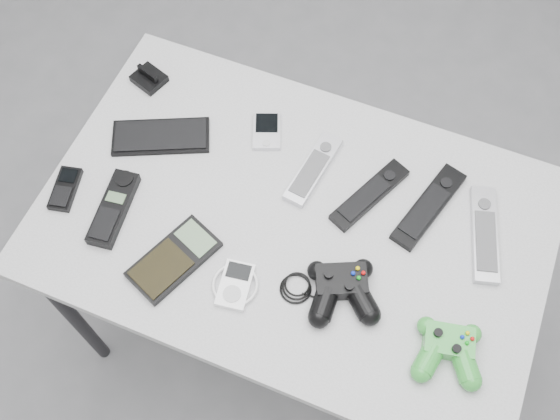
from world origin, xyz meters
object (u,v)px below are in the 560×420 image
at_px(remote_black_b, 429,206).
at_px(controller_black, 342,288).
at_px(desk, 293,232).
at_px(remote_black_a, 370,194).
at_px(remote_silver_a, 313,168).
at_px(pda, 267,131).
at_px(mobile_phone, 65,189).
at_px(calculator, 174,259).
at_px(pda_keyboard, 161,136).
at_px(controller_green, 448,348).
at_px(remote_silver_b, 485,234).
at_px(mp3_player, 235,285).
at_px(cordless_handset, 114,208).

height_order(remote_black_b, controller_black, controller_black).
height_order(desk, remote_black_a, remote_black_a).
bearing_deg(remote_silver_a, pda, 165.14).
height_order(pda, controller_black, controller_black).
distance_m(remote_black_a, mobile_phone, 0.67).
xyz_separation_m(remote_black_b, calculator, (-0.46, -0.32, -0.00)).
relative_size(pda, remote_silver_a, 0.50).
bearing_deg(pda_keyboard, controller_green, -42.63).
height_order(calculator, controller_green, controller_green).
bearing_deg(mobile_phone, remote_black_a, 7.72).
bearing_deg(pda, remote_silver_b, -29.19).
xyz_separation_m(pda, remote_black_b, (0.40, -0.05, 0.00)).
distance_m(remote_silver_a, calculator, 0.37).
bearing_deg(calculator, remote_black_a, 64.40).
relative_size(desk, pda_keyboard, 4.89).
bearing_deg(remote_black_a, pda, -170.24).
xyz_separation_m(desk, controller_green, (0.38, -0.16, 0.09)).
height_order(pda_keyboard, pda, pda).
xyz_separation_m(pda_keyboard, pda, (0.22, 0.10, 0.00)).
bearing_deg(calculator, mobile_phone, -169.43).
bearing_deg(mp3_player, calculator, 169.64).
height_order(remote_silver_a, mobile_phone, remote_silver_a).
distance_m(remote_black_a, remote_black_b, 0.13).
bearing_deg(calculator, pda_keyboard, 144.11).
height_order(remote_silver_b, mp3_player, remote_silver_b).
distance_m(pda, calculator, 0.38).
relative_size(pda_keyboard, mp3_player, 2.19).
height_order(remote_black_a, mobile_phone, remote_black_a).
xyz_separation_m(remote_silver_a, controller_green, (0.39, -0.29, 0.01)).
bearing_deg(pda, pda_keyboard, -176.33).
relative_size(cordless_handset, mp3_player, 1.77).
bearing_deg(cordless_handset, remote_black_b, 15.29).
distance_m(remote_silver_a, remote_black_b, 0.27).
bearing_deg(mp3_player, pda_keyboard, 130.03).
xyz_separation_m(pda_keyboard, calculator, (0.17, -0.27, 0.00)).
relative_size(desk, controller_green, 7.54).
height_order(controller_black, controller_green, controller_black).
bearing_deg(mp3_player, controller_black, 10.07).
relative_size(remote_silver_b, calculator, 1.17).
distance_m(calculator, mp3_player, 0.14).
height_order(remote_black_b, calculator, remote_black_b).
bearing_deg(remote_black_b, pda_keyboard, -158.92).
xyz_separation_m(pda_keyboard, remote_black_a, (0.50, 0.03, 0.00)).
height_order(pda, remote_black_b, remote_black_b).
xyz_separation_m(remote_silver_b, cordless_handset, (-0.76, -0.24, 0.00)).
bearing_deg(controller_green, desk, 145.64).
relative_size(remote_silver_a, calculator, 1.03).
distance_m(mobile_phone, controller_black, 0.65).
bearing_deg(remote_silver_b, remote_black_b, 155.07).
bearing_deg(cordless_handset, calculator, -25.49).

